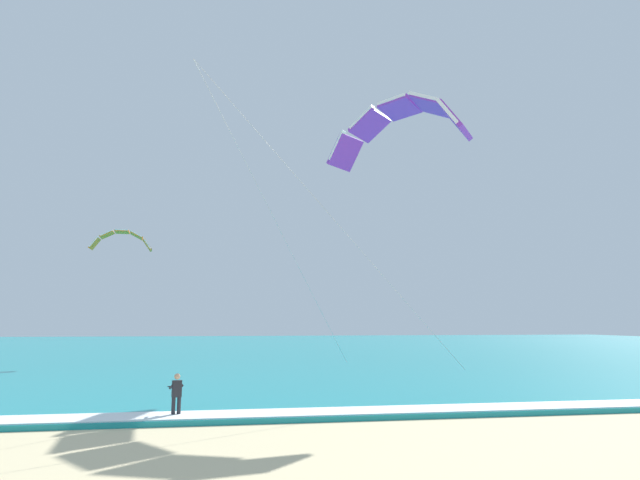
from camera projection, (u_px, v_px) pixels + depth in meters
The scene contains 6 objects.
sea at pixel (233, 347), 77.26m from camera, with size 200.00×120.00×0.20m, color teal.
surf_foam at pixel (237, 414), 19.73m from camera, with size 200.00×1.79×0.04m, color white.
surfboard at pixel (176, 420), 19.53m from camera, with size 0.79×1.47×0.09m.
kitesurfer at pixel (177, 394), 19.69m from camera, with size 0.61×0.61×1.69m.
kite_primary at pixel (397, 122), 31.82m from camera, with size 14.50×12.05×15.55m.
kite_distant at pixel (122, 238), 47.00m from camera, with size 5.27×1.33×1.85m.
Camera 1 is at (-0.27, -6.50, 3.55)m, focal length 30.07 mm.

